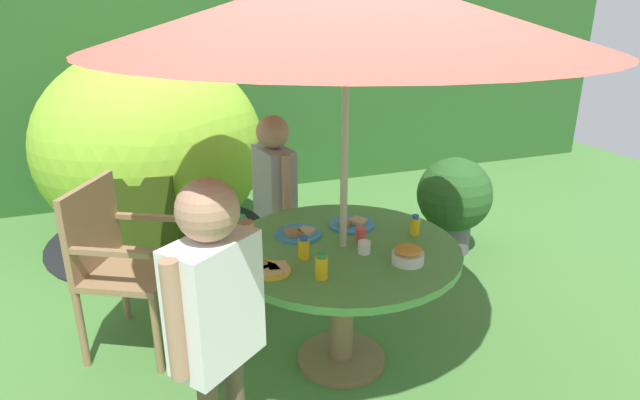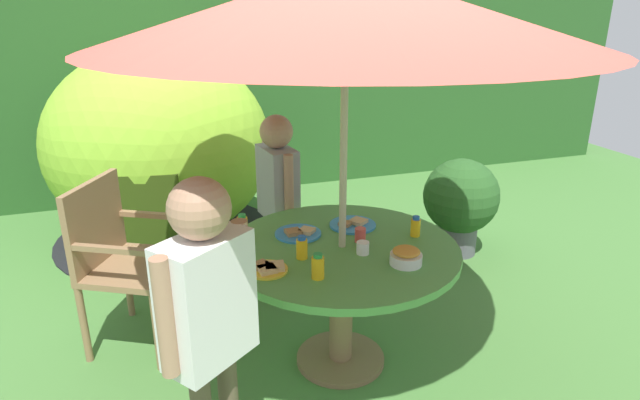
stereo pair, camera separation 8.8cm
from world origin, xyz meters
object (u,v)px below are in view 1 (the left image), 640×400
Objects in this scene: dome_tent at (151,148)px; wooden_chair at (117,256)px; cup_far at (364,247)px; potted_plant at (454,199)px; juice_bottle_center_front at (415,226)px; juice_bottle_far_right at (304,248)px; snack_bowl at (408,255)px; child_in_grey_shirt at (274,184)px; juice_bottle_mid_left at (321,267)px; plate_center_back at (352,224)px; cup_near at (361,234)px; plate_far_left at (271,269)px; garden_table at (343,269)px; plate_near_left at (298,233)px; child_in_white_shirt at (215,303)px; juice_bottle_near_right at (242,227)px; patio_umbrella at (347,8)px.

wooden_chair is at bearing -89.74° from dome_tent.
wooden_chair reaches higher than cup_far.
cup_far is at bearing -139.03° from potted_plant.
juice_bottle_far_right is at bearing -174.24° from juice_bottle_center_front.
juice_bottle_far_right is at bearing -63.33° from dome_tent.
snack_bowl reaches higher than potted_plant.
child_in_grey_shirt is 10.07× the size of juice_bottle_mid_left.
cup_near is (-0.04, -0.21, 0.03)m from plate_center_back.
plate_far_left is (-0.57, -0.37, 0.00)m from plate_center_back.
potted_plant is at bearing 39.22° from juice_bottle_mid_left.
juice_bottle_mid_left is (-0.10, -1.12, -0.03)m from child_in_grey_shirt.
garden_table is 0.20m from cup_near.
juice_bottle_mid_left is (-0.05, -0.48, 0.05)m from plate_near_left.
potted_plant is 1.45m from plate_center_back.
wooden_chair is at bearing 135.24° from juice_bottle_mid_left.
child_in_white_shirt is at bearing -163.56° from snack_bowl.
plate_center_back is (0.94, -1.82, -0.07)m from dome_tent.
cup_far is at bearing -37.37° from juice_bottle_near_right.
juice_bottle_far_right is at bearing 7.16° from child_in_white_shirt.
juice_bottle_near_right is 0.61m from juice_bottle_mid_left.
plate_center_back is 0.32m from plate_near_left.
patio_umbrella is 36.51× the size of cup_far.
juice_bottle_near_right is 0.65m from cup_far.
juice_bottle_mid_left is at bearing -34.22° from plate_far_left.
plate_center_back is (0.15, 0.23, -1.13)m from patio_umbrella.
child_in_white_shirt reaches higher than juice_bottle_near_right.
child_in_white_shirt is at bearing -142.77° from garden_table.
child_in_grey_shirt is at bearing 98.30° from patio_umbrella.
juice_bottle_far_right is 1.55× the size of cup_near.
child_in_white_shirt is at bearing -127.61° from plate_far_left.
cup_near is (0.11, 0.02, 0.17)m from garden_table.
wooden_chair is 8.30× the size of juice_bottle_far_right.
cup_far is (1.16, -0.70, 0.17)m from wooden_chair.
child_in_white_shirt is 10.83× the size of juice_bottle_mid_left.
cup_far is (-1.28, -1.11, 0.29)m from potted_plant.
juice_bottle_center_front is (0.53, -0.84, -0.03)m from child_in_grey_shirt.
garden_table is at bearing 0.00° from child_in_white_shirt.
plate_near_left is at bearing -176.05° from plate_center_back.
juice_bottle_far_right is 1.04× the size of juice_bottle_center_front.
snack_bowl is 1.32× the size of juice_bottle_far_right.
wooden_chair is at bearing 163.97° from plate_center_back.
juice_bottle_near_right reaches higher than cup_near.
juice_bottle_mid_left reaches higher than plate_far_left.
juice_bottle_mid_left is 0.44m from cup_near.
snack_bowl is 0.65m from plate_far_left.
juice_bottle_far_right is 0.65m from juice_bottle_center_front.
cup_far is (-0.04, -0.13, -0.01)m from cup_near.
patio_umbrella is 1.10m from cup_near.
plate_center_back is 2.31× the size of juice_bottle_center_front.
potted_plant is 2.12m from plate_far_left.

